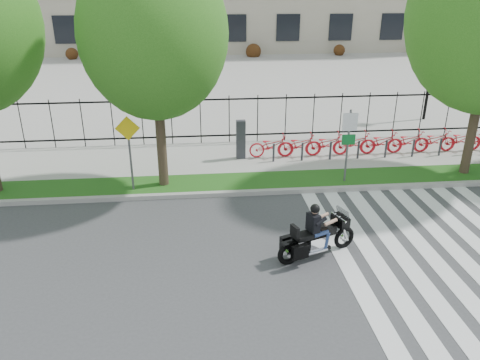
{
  "coord_description": "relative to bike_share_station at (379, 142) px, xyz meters",
  "views": [
    {
      "loc": [
        -1.43,
        -9.76,
        6.48
      ],
      "look_at": [
        -0.16,
        3.0,
        1.01
      ],
      "focal_mm": 35.0,
      "sensor_mm": 36.0,
      "label": 1
    }
  ],
  "objects": [
    {
      "name": "iron_fence",
      "position": [
        -5.8,
        2.0,
        0.54
      ],
      "size": [
        30.0,
        0.06,
        2.0
      ],
      "primitive_type": null,
      "color": "black",
      "rests_on": "sidewalk"
    },
    {
      "name": "sign_pole_regulatory",
      "position": [
        -2.2,
        -2.62,
        1.13
      ],
      "size": [
        0.5,
        0.09,
        2.5
      ],
      "color": "#59595B",
      "rests_on": "grass_verge"
    },
    {
      "name": "grass_verge",
      "position": [
        -5.8,
        -2.25,
        -0.54
      ],
      "size": [
        60.0,
        1.5,
        0.15
      ],
      "primitive_type": "cube",
      "color": "#1D5615",
      "rests_on": "ground"
    },
    {
      "name": "ground",
      "position": [
        -5.8,
        -7.2,
        -0.61
      ],
      "size": [
        120.0,
        120.0,
        0.0
      ],
      "primitive_type": "plane",
      "color": "#3C3C3F",
      "rests_on": "ground"
    },
    {
      "name": "curb",
      "position": [
        -5.8,
        -3.1,
        -0.54
      ],
      "size": [
        60.0,
        0.2,
        0.15
      ],
      "primitive_type": "cube",
      "color": "#9A9791",
      "rests_on": "ground"
    },
    {
      "name": "sign_pole_warning",
      "position": [
        -9.34,
        -2.62,
        1.13
      ],
      "size": [
        0.78,
        0.09,
        2.49
      ],
      "color": "#59595B",
      "rests_on": "grass_verge"
    },
    {
      "name": "crosswalk_stripes",
      "position": [
        -0.98,
        -7.2,
        -0.61
      ],
      "size": [
        5.7,
        8.0,
        0.01
      ],
      "primitive_type": null,
      "color": "silver",
      "rests_on": "ground"
    },
    {
      "name": "sidewalk",
      "position": [
        -5.8,
        0.25,
        -0.54
      ],
      "size": [
        60.0,
        3.5,
        0.15
      ],
      "primitive_type": "cube",
      "color": "#AEABA3",
      "rests_on": "ground"
    },
    {
      "name": "motorcycle_rider",
      "position": [
        -4.28,
        -6.94,
        -0.02
      ],
      "size": [
        2.21,
        1.16,
        1.79
      ],
      "color": "black",
      "rests_on": "ground"
    },
    {
      "name": "bike_share_station",
      "position": [
        0.0,
        0.0,
        0.0
      ],
      "size": [
        11.05,
        0.84,
        1.5
      ],
      "color": "#2D2D33",
      "rests_on": "sidewalk"
    },
    {
      "name": "lamp_post_right",
      "position": [
        4.2,
        4.8,
        2.59
      ],
      "size": [
        1.06,
        0.7,
        4.25
      ],
      "color": "black",
      "rests_on": "ground"
    },
    {
      "name": "street_tree_1",
      "position": [
        -8.36,
        -2.25,
        4.4
      ],
      "size": [
        4.5,
        4.5,
        7.46
      ],
      "color": "#3B2D20",
      "rests_on": "grass_verge"
    },
    {
      "name": "plaza",
      "position": [
        -5.8,
        17.8,
        -0.56
      ],
      "size": [
        80.0,
        34.0,
        0.1
      ],
      "primitive_type": "cube",
      "color": "#AEABA3",
      "rests_on": "ground"
    }
  ]
}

